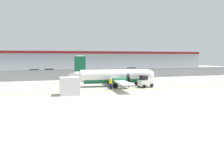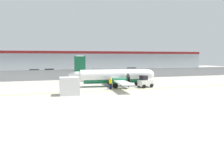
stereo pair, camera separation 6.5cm
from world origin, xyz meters
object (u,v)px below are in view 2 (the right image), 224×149
(parked_car_0, at_px, (34,72))
(parked_car_1, at_px, (50,72))
(parked_car_3, at_px, (78,71))
(baggage_tug, at_px, (145,82))
(traffic_cone_near_right, at_px, (126,82))
(parked_car_2, at_px, (66,73))
(ground_crew_worker, at_px, (110,83))
(traffic_cone_near_left, at_px, (72,83))
(parked_car_6, at_px, (131,70))
(parked_car_4, at_px, (97,72))
(cargo_container, at_px, (70,86))
(commuter_airplane, at_px, (115,76))
(parked_car_5, at_px, (119,72))
(parked_car_7, at_px, (152,71))

(parked_car_0, bearing_deg, parked_car_1, -164.21)
(parked_car_3, bearing_deg, baggage_tug, 107.29)
(traffic_cone_near_right, relative_size, parked_car_2, 0.15)
(ground_crew_worker, height_order, parked_car_1, same)
(traffic_cone_near_left, height_order, parked_car_6, parked_car_6)
(parked_car_1, height_order, parked_car_3, same)
(parked_car_1, bearing_deg, parked_car_4, -20.25)
(cargo_container, height_order, parked_car_4, cargo_container)
(parked_car_0, distance_m, parked_car_2, 8.40)
(parked_car_1, xyz_separation_m, parked_car_6, (21.81, -0.35, 0.00))
(cargo_container, distance_m, parked_car_3, 31.40)
(parked_car_3, xyz_separation_m, parked_car_6, (14.47, -1.46, 0.00))
(traffic_cone_near_right, bearing_deg, commuter_airplane, -141.76)
(traffic_cone_near_left, distance_m, parked_car_5, 19.22)
(traffic_cone_near_right, bearing_deg, cargo_container, -142.60)
(ground_crew_worker, xyz_separation_m, parked_car_2, (-4.43, 22.12, -0.06))
(ground_crew_worker, distance_m, parked_car_3, 28.16)
(traffic_cone_near_left, distance_m, traffic_cone_near_right, 9.21)
(parked_car_2, distance_m, parked_car_6, 18.72)
(commuter_airplane, height_order, parked_car_0, commuter_airplane)
(commuter_airplane, distance_m, parked_car_5, 18.32)
(traffic_cone_near_right, height_order, parked_car_3, parked_car_3)
(baggage_tug, height_order, parked_car_1, baggage_tug)
(parked_car_0, xyz_separation_m, parked_car_1, (3.75, 0.96, 0.00))
(baggage_tug, xyz_separation_m, parked_car_7, (12.13, 21.45, 0.04))
(baggage_tug, height_order, parked_car_4, baggage_tug)
(parked_car_3, height_order, parked_car_4, same)
(parked_car_1, distance_m, parked_car_4, 11.93)
(parked_car_1, height_order, parked_car_6, same)
(parked_car_1, bearing_deg, parked_car_0, -163.35)
(traffic_cone_near_right, distance_m, parked_car_6, 23.57)
(traffic_cone_near_left, xyz_separation_m, parked_car_2, (0.50, 16.05, 0.58))
(cargo_container, height_order, parked_car_0, cargo_container)
(traffic_cone_near_right, xyz_separation_m, parked_car_0, (-16.06, 20.97, 0.58))
(commuter_airplane, height_order, traffic_cone_near_right, commuter_airplane)
(baggage_tug, xyz_separation_m, traffic_cone_near_right, (-1.39, 4.75, -0.54))
(commuter_airplane, bearing_deg, parked_car_6, 66.91)
(ground_crew_worker, bearing_deg, parked_car_7, -60.76)
(parked_car_2, bearing_deg, parked_car_7, -3.57)
(baggage_tug, distance_m, parked_car_2, 23.96)
(baggage_tug, bearing_deg, cargo_container, 179.62)
(cargo_container, relative_size, traffic_cone_near_right, 3.93)
(cargo_container, relative_size, parked_car_4, 0.60)
(parked_car_5, xyz_separation_m, parked_car_7, (9.81, 1.48, 0.00))
(traffic_cone_near_left, bearing_deg, cargo_container, -97.61)
(parked_car_0, height_order, parked_car_6, same)
(baggage_tug, distance_m, traffic_cone_near_right, 4.98)
(parked_car_1, relative_size, parked_car_6, 0.97)
(ground_crew_worker, height_order, parked_car_7, same)
(parked_car_0, height_order, parked_car_4, same)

